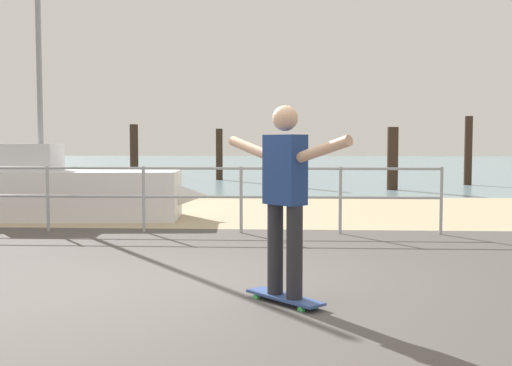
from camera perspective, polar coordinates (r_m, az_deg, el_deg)
name	(u,v)px	position (r m, az deg, el deg)	size (l,w,h in m)	color
ground_plane	(188,317)	(5.17, -6.25, -12.17)	(24.00, 10.00, 0.04)	#514C49
beach_strip	(250,210)	(13.01, -0.52, -2.52)	(24.00, 6.00, 0.04)	tan
sea_surface	(277,164)	(40.94, 1.95, 1.74)	(72.00, 50.00, 0.04)	#75939E
railing_fence	(95,189)	(10.01, -14.55, -0.53)	(10.73, 0.05, 1.05)	#9EA0A5
sailboat	(67,191)	(11.90, -16.98, -0.75)	(5.02, 1.74, 5.06)	silver
skateboard	(285,298)	(5.49, 2.64, -10.49)	(0.70, 0.71, 0.08)	#334C8C
skateboarder	(285,189)	(5.34, 2.67, -0.56)	(1.08, 1.10, 1.65)	#26262B
groyne_post_0	(134,154)	(22.36, -11.15, 2.67)	(0.29, 0.29, 2.07)	#332319
groyne_post_1	(219,155)	(23.39, -3.40, 2.63)	(0.26, 0.26, 1.94)	#332319
groyne_post_2	(296,165)	(19.30, 3.71, 1.68)	(0.25, 0.25, 1.46)	#332319
groyne_post_3	(393,159)	(18.83, 12.45, 2.19)	(0.32, 0.32, 1.88)	#332319
groyne_post_4	(468,151)	(21.69, 18.93, 2.81)	(0.26, 0.26, 2.29)	#332319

